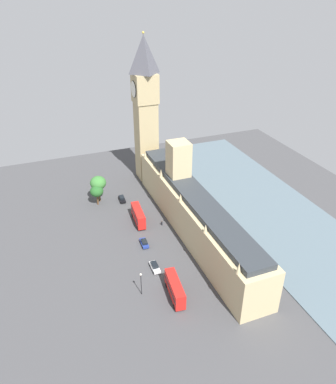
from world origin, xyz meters
The scene contains 13 objects.
ground_plane centered at (0.00, 0.00, 0.00)m, with size 141.92×141.92×0.00m, color #424244.
river_thames centered at (-30.52, 0.00, 0.12)m, with size 34.39×127.73×0.25m, color slate.
parliament_building centered at (-1.99, -1.20, 7.23)m, with size 10.42×71.92×24.82m.
clock_tower centered at (-0.62, -40.97, 27.45)m, with size 8.31×8.31×53.08m.
car_black_midblock centered at (13.74, -26.15, 0.89)m, with size 2.09×4.53×1.74m.
double_decker_bus_opposite_hall centered at (12.25, -11.44, 2.63)m, with size 3.34×10.66×4.75m.
car_blue_under_trees centered at (14.24, 0.58, 0.89)m, with size 2.06×4.58×1.74m.
car_white_leading centered at (14.84, 11.53, 0.89)m, with size 1.99×4.70×1.74m.
double_decker_bus_corner centered at (13.51, 22.60, 2.63)m, with size 3.66×10.71×4.75m.
pedestrian_by_river_gate centered at (5.83, -7.28, 0.73)m, with size 0.51×0.61×1.62m.
plane_tree_trailing centered at (20.95, -29.22, 7.06)m, with size 5.47×5.47×9.43m.
plane_tree_kerbside centered at (22.08, -26.99, 5.17)m, with size 4.51×4.51×7.13m.
street_lamp_far_end centered at (20.89, 18.90, 4.63)m, with size 0.56×0.56×6.68m.
Camera 1 is at (39.23, 84.29, 67.88)m, focal length 34.91 mm.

